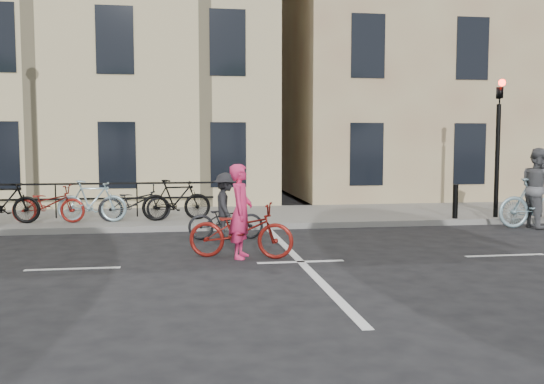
{
  "coord_description": "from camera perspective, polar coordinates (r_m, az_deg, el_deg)",
  "views": [
    {
      "loc": [
        -2.16,
        -10.66,
        2.23
      ],
      "look_at": [
        -0.2,
        2.12,
        1.1
      ],
      "focal_mm": 40.0,
      "sensor_mm": 36.0,
      "label": 1
    }
  ],
  "objects": [
    {
      "name": "ground",
      "position": [
        11.1,
        2.71,
        -6.6
      ],
      "size": [
        120.0,
        120.0,
        0.0
      ],
      "primitive_type": "plane",
      "color": "black",
      "rests_on": "ground"
    },
    {
      "name": "sidewalk",
      "position": [
        16.89,
        -14.9,
        -2.5
      ],
      "size": [
        46.0,
        4.0,
        0.15
      ],
      "primitive_type": "cube",
      "color": "slate",
      "rests_on": "ground"
    },
    {
      "name": "building_east",
      "position": [
        26.45,
        16.83,
        13.31
      ],
      "size": [
        14.0,
        10.0,
        12.0
      ],
      "primitive_type": "cube",
      "color": "#9C7F5E",
      "rests_on": "sidewalk"
    },
    {
      "name": "traffic_light",
      "position": [
        17.17,
        20.53,
        5.43
      ],
      "size": [
        0.18,
        0.3,
        3.9
      ],
      "color": "black",
      "rests_on": "sidewalk"
    },
    {
      "name": "bollard_east",
      "position": [
        16.62,
        16.87,
        -0.85
      ],
      "size": [
        0.14,
        0.14,
        0.9
      ],
      "primitive_type": "cylinder",
      "color": "black",
      "rests_on": "sidewalk"
    },
    {
      "name": "bollard_west",
      "position": [
        17.78,
        23.86,
        -0.69
      ],
      "size": [
        0.14,
        0.14,
        0.9
      ],
      "primitive_type": "cylinder",
      "color": "black",
      "rests_on": "sidewalk"
    },
    {
      "name": "parked_bikes",
      "position": [
        16.01,
        -18.58,
        -0.94
      ],
      "size": [
        7.25,
        1.23,
        1.05
      ],
      "color": "black",
      "rests_on": "sidewalk"
    },
    {
      "name": "cyclist_pink",
      "position": [
        11.39,
        -2.94,
        -3.18
      ],
      "size": [
        2.1,
        1.23,
        1.77
      ],
      "rotation": [
        0.0,
        0.0,
        1.28
      ],
      "color": "maroon",
      "rests_on": "ground"
    },
    {
      "name": "cyclist_grey",
      "position": [
        16.63,
        23.76,
        -0.3
      ],
      "size": [
        2.09,
        0.99,
        2.02
      ],
      "rotation": [
        0.0,
        0.0,
        1.56
      ],
      "color": "#83A2AC",
      "rests_on": "ground"
    },
    {
      "name": "cyclist_dark",
      "position": [
        13.54,
        -4.37,
        -1.99
      ],
      "size": [
        1.68,
        0.97,
        1.49
      ],
      "rotation": [
        0.0,
        0.0,
        1.58
      ],
      "color": "black",
      "rests_on": "ground"
    }
  ]
}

